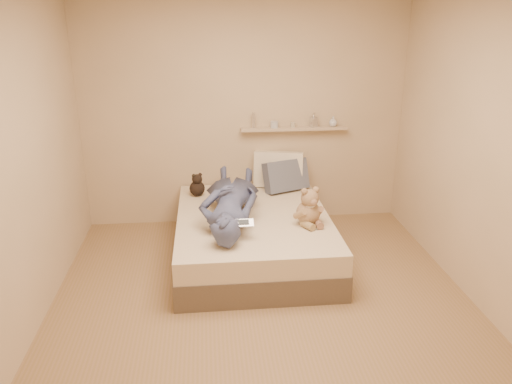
{
  "coord_description": "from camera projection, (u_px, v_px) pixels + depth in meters",
  "views": [
    {
      "loc": [
        -0.43,
        -3.58,
        2.38
      ],
      "look_at": [
        0.0,
        0.65,
        0.8
      ],
      "focal_mm": 35.0,
      "sensor_mm": 36.0,
      "label": 1
    }
  ],
  "objects": [
    {
      "name": "dark_plush",
      "position": [
        197.0,
        186.0,
        5.39
      ],
      "size": [
        0.17,
        0.17,
        0.26
      ],
      "color": "black",
      "rests_on": "bed"
    },
    {
      "name": "wall_shelf",
      "position": [
        294.0,
        129.0,
        5.59
      ],
      "size": [
        1.2,
        0.12,
        0.03
      ],
      "primitive_type": "cube",
      "color": "tan",
      "rests_on": "wall_back"
    },
    {
      "name": "teddy_bear",
      "position": [
        309.0,
        209.0,
        4.66
      ],
      "size": [
        0.3,
        0.31,
        0.38
      ],
      "color": "tan",
      "rests_on": "bed"
    },
    {
      "name": "pillow_grey",
      "position": [
        286.0,
        176.0,
        5.54
      ],
      "size": [
        0.55,
        0.4,
        0.37
      ],
      "primitive_type": "cube",
      "rotation": [
        -0.3,
        0.0,
        0.38
      ],
      "color": "slate",
      "rests_on": "bed"
    },
    {
      "name": "pillow_cream",
      "position": [
        279.0,
        169.0,
        5.66
      ],
      "size": [
        0.59,
        0.34,
        0.42
      ],
      "primitive_type": "cube",
      "rotation": [
        -0.15,
        0.0,
        -0.24
      ],
      "color": "beige",
      "rests_on": "bed"
    },
    {
      "name": "bed",
      "position": [
        253.0,
        236.0,
        4.99
      ],
      "size": [
        1.5,
        1.9,
        0.45
      ],
      "color": "brown",
      "rests_on": "floor"
    },
    {
      "name": "shelf_bottles",
      "position": [
        306.0,
        122.0,
        5.58
      ],
      "size": [
        0.98,
        0.13,
        0.18
      ],
      "color": "silver",
      "rests_on": "wall_shelf"
    },
    {
      "name": "person",
      "position": [
        230.0,
        200.0,
        4.81
      ],
      "size": [
        0.74,
        1.57,
        0.36
      ],
      "primitive_type": "imported",
      "rotation": [
        0.0,
        0.0,
        3.01
      ],
      "color": "#474B6F",
      "rests_on": "bed"
    },
    {
      "name": "room",
      "position": [
        265.0,
        160.0,
        3.75
      ],
      "size": [
        3.8,
        3.8,
        3.8
      ],
      "color": "#8E6A49",
      "rests_on": "ground"
    },
    {
      "name": "game_console",
      "position": [
        244.0,
        223.0,
        4.35
      ],
      "size": [
        0.18,
        0.08,
        0.06
      ],
      "color": "#BABCC1",
      "rests_on": "bed"
    }
  ]
}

